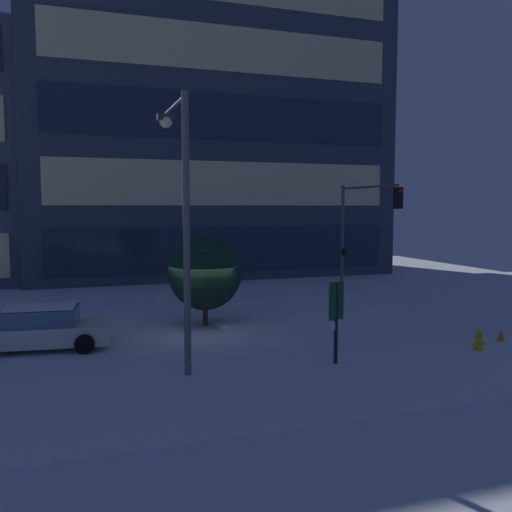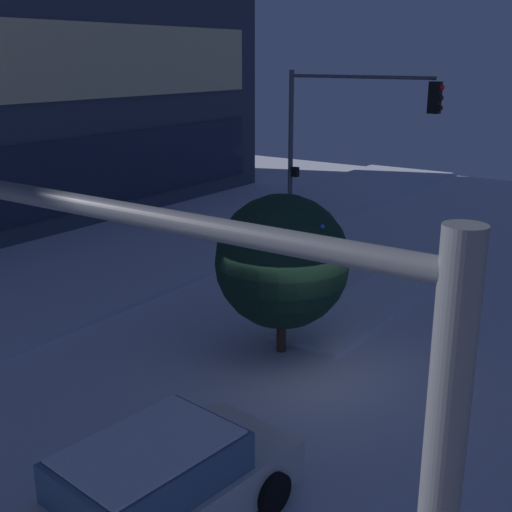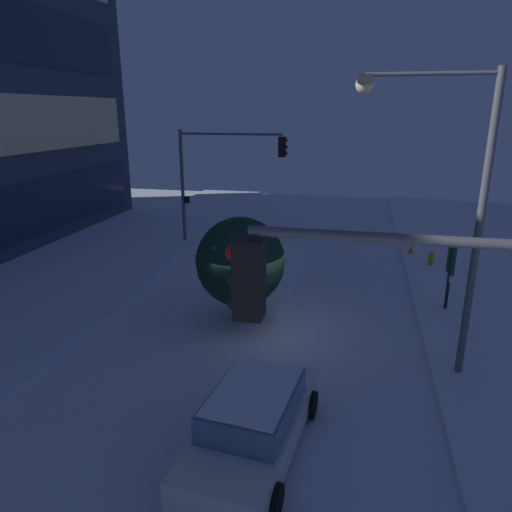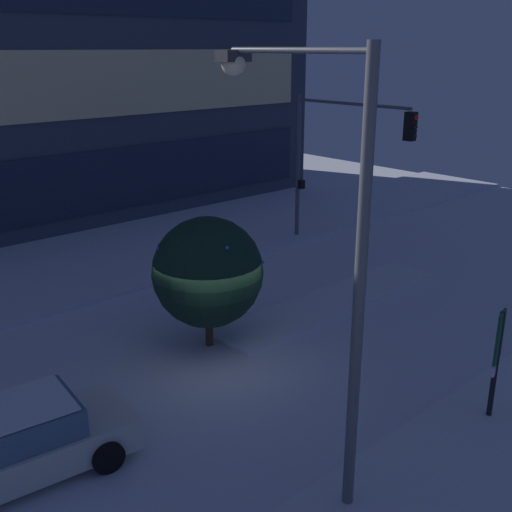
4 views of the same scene
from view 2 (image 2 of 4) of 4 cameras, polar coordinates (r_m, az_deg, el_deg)
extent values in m
plane|color=silver|center=(14.99, 3.56, -9.15)|extent=(52.00, 52.00, 0.00)
cube|color=silver|center=(20.01, -16.43, -2.82)|extent=(52.00, 5.20, 0.14)
cube|color=silver|center=(19.32, 10.91, -3.12)|extent=(9.00, 1.80, 0.14)
cube|color=#232D42|center=(26.54, -15.95, 6.58)|extent=(22.62, 0.10, 2.85)
cube|color=#F9E09E|center=(26.17, -16.72, 15.80)|extent=(22.62, 0.10, 2.85)
cube|color=silver|center=(10.01, -8.99, -20.43)|extent=(4.81, 2.35, 0.66)
cube|color=slate|center=(9.66, -9.17, -17.54)|extent=(2.67, 1.93, 0.60)
cube|color=white|center=(9.47, -9.26, -15.87)|extent=(2.48, 1.80, 0.04)
sphere|color=#F9E5B2|center=(11.72, -1.97, -14.32)|extent=(0.16, 0.16, 0.16)
sphere|color=#F9E5B2|center=(11.03, 2.99, -16.54)|extent=(0.16, 0.16, 0.16)
cylinder|color=black|center=(11.51, -5.95, -16.02)|extent=(0.68, 0.29, 0.66)
cylinder|color=black|center=(10.46, 1.38, -19.74)|extent=(0.68, 0.29, 0.66)
cylinder|color=#565960|center=(3.89, -14.29, 4.21)|extent=(0.12, 4.30, 0.12)
cylinder|color=#565960|center=(25.11, 3.00, 8.77)|extent=(0.18, 0.18, 6.10)
cylinder|color=#565960|center=(23.55, 8.90, 15.02)|extent=(0.12, 5.42, 0.12)
cube|color=black|center=(22.50, 15.17, 13.05)|extent=(0.32, 0.36, 1.00)
sphere|color=red|center=(22.42, 15.70, 13.82)|extent=(0.20, 0.20, 0.20)
sphere|color=black|center=(22.43, 15.63, 13.01)|extent=(0.20, 0.20, 0.20)
sphere|color=black|center=(22.45, 15.57, 12.19)|extent=(0.20, 0.20, 0.20)
cube|color=black|center=(25.10, 3.41, 7.25)|extent=(0.20, 0.24, 0.36)
cylinder|color=#473323|center=(15.36, 2.19, -6.65)|extent=(0.22, 0.22, 0.89)
sphere|color=black|center=(14.75, 2.27, -0.47)|extent=(3.03, 3.03, 3.03)
sphere|color=blue|center=(13.73, 5.74, 2.54)|extent=(0.10, 0.10, 0.10)
sphere|color=blue|center=(15.32, -3.00, 0.84)|extent=(0.10, 0.10, 0.10)
sphere|color=blue|center=(14.93, 7.96, 0.96)|extent=(0.10, 0.10, 0.10)
sphere|color=blue|center=(13.90, -2.26, 1.84)|extent=(0.10, 0.10, 0.10)
sphere|color=blue|center=(15.39, -1.15, 3.57)|extent=(0.10, 0.10, 0.10)
camera|label=1|loc=(15.82, 97.83, -8.63)|focal=38.52mm
camera|label=3|loc=(4.68, -91.62, 6.24)|focal=32.77mm
camera|label=4|loc=(5.59, 103.05, 11.19)|focal=43.30mm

